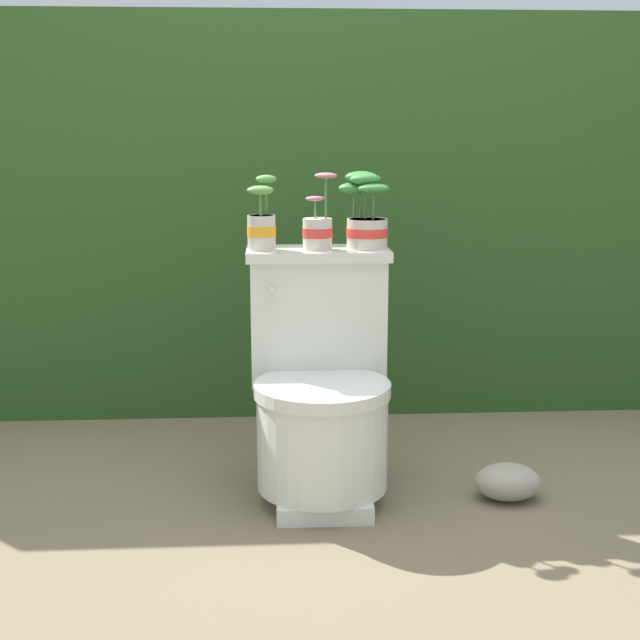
{
  "coord_description": "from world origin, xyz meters",
  "views": [
    {
      "loc": [
        -0.16,
        -2.38,
        1.05
      ],
      "look_at": [
        -0.01,
        0.11,
        0.51
      ],
      "focal_mm": 50.0,
      "sensor_mm": 36.0,
      "label": 1
    }
  ],
  "objects_px": {
    "potted_plant_middle": "(366,217)",
    "garden_stone": "(508,482)",
    "toilet": "(320,390)",
    "potted_plant_left": "(262,224)",
    "potted_plant_midleft": "(318,229)"
  },
  "relations": [
    {
      "from": "potted_plant_middle",
      "to": "garden_stone",
      "type": "distance_m",
      "value": 0.87
    },
    {
      "from": "toilet",
      "to": "potted_plant_left",
      "type": "distance_m",
      "value": 0.51
    },
    {
      "from": "toilet",
      "to": "garden_stone",
      "type": "distance_m",
      "value": 0.6
    },
    {
      "from": "toilet",
      "to": "potted_plant_left",
      "type": "height_order",
      "value": "potted_plant_left"
    },
    {
      "from": "toilet",
      "to": "potted_plant_midleft",
      "type": "height_order",
      "value": "potted_plant_midleft"
    },
    {
      "from": "potted_plant_left",
      "to": "potted_plant_midleft",
      "type": "relative_size",
      "value": 0.97
    },
    {
      "from": "toilet",
      "to": "potted_plant_midleft",
      "type": "bearing_deg",
      "value": 90.56
    },
    {
      "from": "potted_plant_midleft",
      "to": "garden_stone",
      "type": "xyz_separation_m",
      "value": [
        0.54,
        -0.21,
        -0.71
      ]
    },
    {
      "from": "potted_plant_middle",
      "to": "garden_stone",
      "type": "height_order",
      "value": "potted_plant_middle"
    },
    {
      "from": "potted_plant_left",
      "to": "potted_plant_middle",
      "type": "xyz_separation_m",
      "value": [
        0.31,
        0.02,
        0.02
      ]
    },
    {
      "from": "potted_plant_left",
      "to": "potted_plant_midleft",
      "type": "height_order",
      "value": "potted_plant_midleft"
    },
    {
      "from": "toilet",
      "to": "potted_plant_middle",
      "type": "bearing_deg",
      "value": 43.98
    },
    {
      "from": "garden_stone",
      "to": "toilet",
      "type": "bearing_deg",
      "value": 170.05
    },
    {
      "from": "potted_plant_left",
      "to": "potted_plant_middle",
      "type": "distance_m",
      "value": 0.31
    },
    {
      "from": "potted_plant_middle",
      "to": "garden_stone",
      "type": "bearing_deg",
      "value": -30.31
    }
  ]
}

